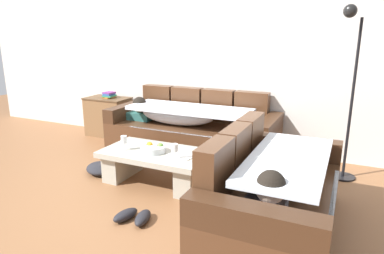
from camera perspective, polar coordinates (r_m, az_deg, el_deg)
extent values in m
plane|color=brown|center=(3.61, -9.88, -12.19)|extent=(14.00, 14.00, 0.00)
cube|color=silver|center=(5.12, 3.45, 11.82)|extent=(9.00, 0.10, 2.70)
cube|color=#4B2D1B|center=(4.86, -0.09, -2.03)|extent=(2.36, 0.92, 0.42)
cube|color=#4B2D1B|center=(5.42, -5.59, 4.49)|extent=(0.47, 0.16, 0.46)
cube|color=#4B2D1B|center=(5.19, -0.81, 4.09)|extent=(0.47, 0.16, 0.46)
cube|color=#4B2D1B|center=(5.00, 4.37, 3.61)|extent=(0.47, 0.16, 0.46)
cube|color=#4B2D1B|center=(4.85, 9.91, 3.07)|extent=(0.47, 0.16, 0.46)
cube|color=#3C2415|center=(5.32, -10.80, 2.66)|extent=(0.18, 0.92, 0.20)
cube|color=#3C2415|center=(4.44, 12.76, 0.09)|extent=(0.18, 0.92, 0.20)
cube|color=#2D6660|center=(5.17, -8.40, 1.90)|extent=(0.36, 0.28, 0.11)
sphere|color=beige|center=(5.10, -8.71, 3.55)|extent=(0.21, 0.21, 0.21)
sphere|color=black|center=(5.10, -8.73, 3.88)|extent=(0.20, 0.20, 0.20)
ellipsoid|color=silver|center=(4.81, -2.50, 2.09)|extent=(1.10, 0.44, 0.28)
cube|color=silver|center=(4.68, -0.45, 3.01)|extent=(1.70, 0.60, 0.05)
cube|color=silver|center=(4.48, -2.47, -3.28)|extent=(1.44, 0.04, 0.38)
cube|color=#4B2D1B|center=(3.09, 13.78, -12.99)|extent=(0.92, 1.80, 0.42)
cube|color=#4B2D1B|center=(2.57, 3.80, -7.62)|extent=(0.16, 0.45, 0.46)
cube|color=#4B2D1B|center=(2.99, 7.16, -4.35)|extent=(0.16, 0.45, 0.46)
cube|color=#4B2D1B|center=(3.43, 9.64, -1.90)|extent=(0.16, 0.45, 0.46)
cube|color=#3C2415|center=(2.24, 9.96, -15.16)|extent=(0.92, 0.18, 0.20)
cube|color=#3C2415|center=(3.71, 16.60, -3.14)|extent=(0.92, 0.18, 0.20)
cube|color=#4C4C56|center=(2.49, 11.83, -13.16)|extent=(0.28, 0.36, 0.11)
sphere|color=beige|center=(2.41, 12.97, -9.95)|extent=(0.21, 0.21, 0.21)
sphere|color=black|center=(2.40, 13.01, -9.30)|extent=(0.20, 0.20, 0.20)
ellipsoid|color=silver|center=(3.00, 15.44, -6.55)|extent=(0.44, 0.88, 0.28)
cube|color=silver|center=(2.89, 15.70, -5.29)|extent=(0.60, 1.33, 0.05)
cube|color=silver|center=(3.04, 22.18, -13.73)|extent=(0.04, 1.13, 0.38)
cube|color=#A3A293|center=(3.88, -6.07, -4.41)|extent=(1.20, 0.68, 0.06)
cube|color=#A3A293|center=(4.19, -11.43, -5.91)|extent=(0.20, 0.54, 0.32)
cube|color=#A3A293|center=(3.75, 0.12, -8.17)|extent=(0.20, 0.54, 0.32)
cylinder|color=silver|center=(3.83, -6.53, -3.67)|extent=(0.28, 0.28, 0.07)
sphere|color=#659A3B|center=(3.83, -5.35, -3.22)|extent=(0.08, 0.08, 0.08)
sphere|color=orange|center=(3.88, -7.08, -3.05)|extent=(0.08, 0.08, 0.08)
cylinder|color=silver|center=(3.96, -11.19, -3.71)|extent=(0.06, 0.06, 0.01)
cylinder|color=silver|center=(3.95, -11.22, -3.16)|extent=(0.01, 0.01, 0.07)
cylinder|color=silver|center=(3.92, -11.28, -2.05)|extent=(0.07, 0.07, 0.08)
cylinder|color=silver|center=(3.61, -2.87, -5.29)|extent=(0.06, 0.06, 0.01)
cylinder|color=silver|center=(3.60, -2.87, -4.69)|extent=(0.01, 0.01, 0.07)
cylinder|color=silver|center=(3.57, -2.89, -3.48)|extent=(0.07, 0.07, 0.08)
cube|color=white|center=(3.71, -1.65, -4.71)|extent=(0.31, 0.26, 0.01)
cube|color=brown|center=(5.89, -13.74, 1.60)|extent=(0.70, 0.42, 0.62)
cube|color=brown|center=(5.83, -13.93, 4.66)|extent=(0.72, 0.44, 0.02)
cube|color=#B76623|center=(5.81, -13.66, 4.85)|extent=(0.15, 0.21, 0.02)
cube|color=#338C59|center=(5.80, -13.59, 5.06)|extent=(0.18, 0.21, 0.02)
cube|color=#2D569E|center=(5.80, -13.65, 5.32)|extent=(0.14, 0.19, 0.03)
cube|color=#72337F|center=(5.79, -13.65, 5.58)|extent=(0.17, 0.18, 0.02)
cylinder|color=black|center=(4.49, 23.77, -7.55)|extent=(0.28, 0.28, 0.02)
cylinder|color=black|center=(4.25, 25.06, 3.90)|extent=(0.03, 0.03, 1.80)
sphere|color=black|center=(4.09, 24.85, 17.13)|extent=(0.14, 0.14, 0.14)
ellipsoid|color=black|center=(3.29, -11.01, -14.19)|extent=(0.18, 0.29, 0.09)
ellipsoid|color=black|center=(3.22, -8.20, -14.73)|extent=(0.18, 0.29, 0.09)
ellipsoid|color=#232328|center=(4.37, -15.07, -6.64)|extent=(0.51, 0.50, 0.12)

